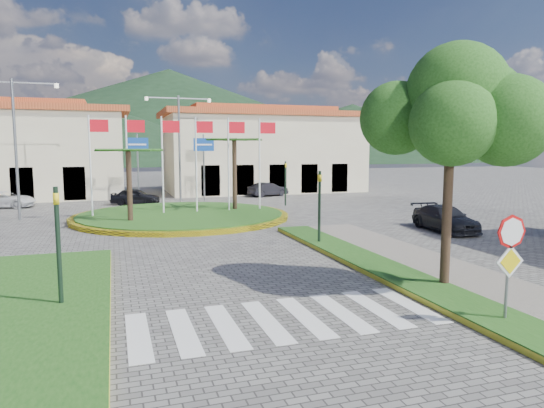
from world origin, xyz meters
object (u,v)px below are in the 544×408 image
object	(u,v)px
car_dark_b	(268,189)
deciduous_tree	(451,113)
car_dark_a	(136,196)
white_van	(4,200)
car_side_right	(445,219)
roundabout_island	(182,215)
stop_sign	(510,251)

from	to	relation	value
car_dark_b	deciduous_tree	bearing A→B (deg)	154.87
deciduous_tree	car_dark_a	world-z (taller)	deciduous_tree
white_van	car_dark_b	size ratio (longest dim) A/B	1.17
deciduous_tree	car_dark_b	distance (m)	28.33
white_van	car_dark_b	bearing A→B (deg)	-72.27
white_van	car_dark_a	distance (m)	8.86
car_side_right	roundabout_island	bearing A→B (deg)	149.24
deciduous_tree	stop_sign	bearing A→B (deg)	-101.18
white_van	car_side_right	distance (m)	28.95
roundabout_island	car_side_right	xyz separation A→B (m)	(12.00, -8.62, 0.46)
roundabout_island	car_dark_a	xyz separation A→B (m)	(-2.28, 8.00, 0.43)
white_van	car_side_right	world-z (taller)	car_side_right
car_dark_b	car_dark_a	bearing A→B (deg)	85.67
car_dark_b	car_side_right	distance (m)	19.64
car_dark_a	car_dark_b	xyz separation A→B (m)	(11.12, 2.76, -0.01)
roundabout_island	white_van	bearing A→B (deg)	141.52
stop_sign	car_dark_a	bearing A→B (deg)	104.36
deciduous_tree	roundabout_island	bearing A→B (deg)	107.91
stop_sign	car_side_right	size ratio (longest dim) A/B	0.61
stop_sign	car_side_right	distance (m)	13.49
stop_sign	car_dark_b	xyz separation A→B (m)	(3.94, 30.80, -1.21)
stop_sign	car_dark_b	distance (m)	31.07
car_dark_b	car_side_right	world-z (taller)	car_side_right
deciduous_tree	car_side_right	world-z (taller)	deciduous_tree
roundabout_island	car_dark_a	world-z (taller)	roundabout_island
roundabout_island	stop_sign	bearing A→B (deg)	-76.27
deciduous_tree	car_dark_b	xyz separation A→B (m)	(3.34, 27.76, -4.59)
car_dark_b	roundabout_island	bearing A→B (deg)	122.34
deciduous_tree	car_dark_a	distance (m)	26.58
roundabout_island	deciduous_tree	xyz separation A→B (m)	(5.50, -17.00, 5.00)
roundabout_island	stop_sign	xyz separation A→B (m)	(4.90, -20.04, 1.62)
roundabout_island	car_dark_a	distance (m)	8.33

